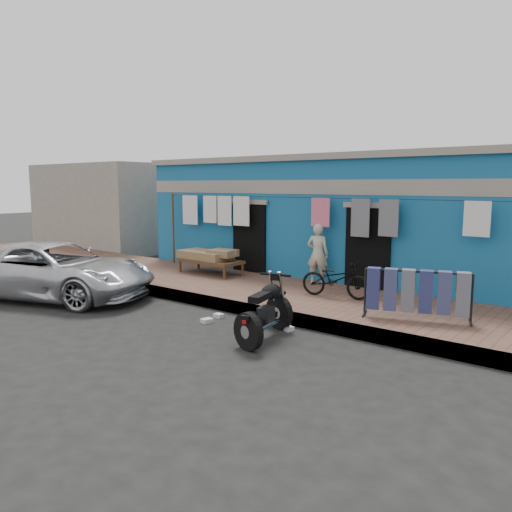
{
  "coord_description": "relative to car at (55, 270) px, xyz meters",
  "views": [
    {
      "loc": [
        6.34,
        -5.96,
        2.61
      ],
      "look_at": [
        0.0,
        2.0,
        1.15
      ],
      "focal_mm": 35.0,
      "sensor_mm": 36.0,
      "label": 1
    }
  ],
  "objects": [
    {
      "name": "clothesline",
      "position": [
        3.55,
        4.25,
        1.13
      ],
      "size": [
        10.06,
        0.06,
        2.1
      ],
      "color": "brown",
      "rests_on": "sidewalk"
    },
    {
      "name": "litter_c",
      "position": [
        4.21,
        0.67,
        -0.63
      ],
      "size": [
        0.2,
        0.23,
        0.08
      ],
      "primitive_type": "cube",
      "rotation": [
        0.0,
        0.0,
        1.37
      ],
      "color": "silver",
      "rests_on": "ground"
    },
    {
      "name": "sidewalk",
      "position": [
        4.35,
        3.0,
        -0.54
      ],
      "size": [
        28.0,
        3.0,
        0.25
      ],
      "primitive_type": "cube",
      "color": "brown",
      "rests_on": "ground"
    },
    {
      "name": "litter_b",
      "position": [
        5.74,
        1.2,
        -0.63
      ],
      "size": [
        0.16,
        0.19,
        0.08
      ],
      "primitive_type": "cube",
      "rotation": [
        0.0,
        0.0,
        1.28
      ],
      "color": "silver",
      "rests_on": "ground"
    },
    {
      "name": "curb",
      "position": [
        4.35,
        1.55,
        -0.54
      ],
      "size": [
        28.0,
        0.1,
        0.25
      ],
      "primitive_type": "cube",
      "color": "gray",
      "rests_on": "ground"
    },
    {
      "name": "ground",
      "position": [
        4.35,
        -0.0,
        -0.67
      ],
      "size": [
        80.0,
        80.0,
        0.0
      ],
      "primitive_type": "plane",
      "color": "black",
      "rests_on": "ground"
    },
    {
      "name": "motorcycle",
      "position": [
        5.68,
        0.57,
        -0.14
      ],
      "size": [
        1.34,
        1.9,
        1.06
      ],
      "primitive_type": null,
      "rotation": [
        0.0,
        0.0,
        0.24
      ],
      "color": "black",
      "rests_on": "ground"
    },
    {
      "name": "car",
      "position": [
        0.0,
        0.0,
        0.0
      ],
      "size": [
        5.19,
        3.74,
        1.33
      ],
      "primitive_type": "imported",
      "rotation": [
        0.0,
        0.0,
        1.95
      ],
      "color": "silver",
      "rests_on": "ground"
    },
    {
      "name": "jeans_rack",
      "position": [
        7.55,
        2.53,
        0.04
      ],
      "size": [
        2.13,
        1.55,
        0.91
      ],
      "primitive_type": null,
      "rotation": [
        0.0,
        0.0,
        0.33
      ],
      "color": "black",
      "rests_on": "sidewalk"
    },
    {
      "name": "charpoy",
      "position": [
        1.54,
        3.58,
        -0.1
      ],
      "size": [
        1.96,
        1.03,
        0.64
      ],
      "primitive_type": null,
      "rotation": [
        0.0,
        0.0,
        -0.03
      ],
      "color": "brown",
      "rests_on": "sidewalk"
    },
    {
      "name": "seated_person",
      "position": [
        4.48,
        4.2,
        0.3
      ],
      "size": [
        0.59,
        0.47,
        1.44
      ],
      "primitive_type": "imported",
      "rotation": [
        0.0,
        0.0,
        3.4
      ],
      "color": "#C1B5A0",
      "rests_on": "sidewalk"
    },
    {
      "name": "building",
      "position": [
        4.35,
        6.99,
        1.02
      ],
      "size": [
        12.2,
        5.2,
        3.36
      ],
      "color": "#186097",
      "rests_on": "ground"
    },
    {
      "name": "bicycle",
      "position": [
        5.59,
        3.14,
        0.06
      ],
      "size": [
        1.55,
        0.76,
        0.96
      ],
      "primitive_type": "imported",
      "rotation": [
        0.0,
        0.0,
        1.74
      ],
      "color": "black",
      "rests_on": "sidewalk"
    },
    {
      "name": "neighbor_left",
      "position": [
        -6.65,
        7.0,
        1.03
      ],
      "size": [
        6.0,
        5.0,
        3.4
      ],
      "primitive_type": "cube",
      "color": "#9E9384",
      "rests_on": "ground"
    },
    {
      "name": "litter_a",
      "position": [
        4.14,
        1.08,
        -0.63
      ],
      "size": [
        0.18,
        0.14,
        0.08
      ],
      "primitive_type": "cube",
      "rotation": [
        0.0,
        0.0,
        0.02
      ],
      "color": "silver",
      "rests_on": "ground"
    }
  ]
}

